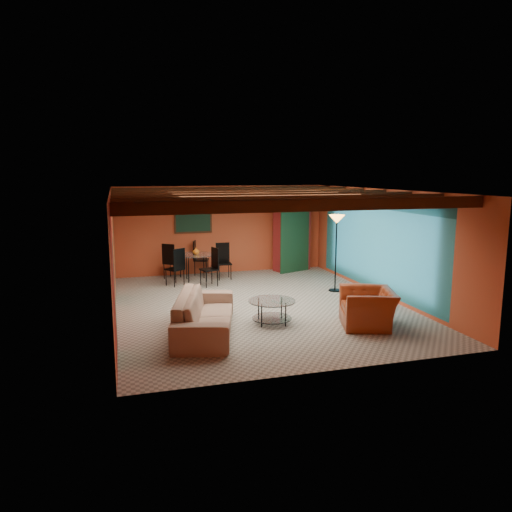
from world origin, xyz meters
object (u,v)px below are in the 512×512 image
object	(u,v)px
sofa	(205,314)
floor_lamp	(336,253)
coffee_table	(272,312)
armchair	(368,308)
potted_plant	(292,202)
vase	(196,241)
dining_table	(196,262)
armoire	(292,240)

from	to	relation	value
sofa	floor_lamp	distance (m)	4.63
coffee_table	armchair	bearing A→B (deg)	-21.42
armchair	potted_plant	world-z (taller)	potted_plant
vase	dining_table	bearing A→B (deg)	180.00
armchair	dining_table	distance (m)	5.83
floor_lamp	vase	bearing A→B (deg)	145.67
vase	sofa	bearing A→B (deg)	-97.15
potted_plant	dining_table	bearing A→B (deg)	-168.48
floor_lamp	potted_plant	xyz separation A→B (m)	(-0.15, 2.92, 1.18)
armchair	potted_plant	bearing A→B (deg)	-166.67
dining_table	floor_lamp	xyz separation A→B (m)	(3.33, -2.27, 0.48)
potted_plant	vase	bearing A→B (deg)	-168.48
coffee_table	potted_plant	xyz separation A→B (m)	(2.32, 5.11, 1.94)
dining_table	vase	size ratio (longest dim) A/B	10.39
sofa	floor_lamp	size ratio (longest dim) A/B	1.30
dining_table	vase	bearing A→B (deg)	0.00
dining_table	potted_plant	xyz separation A→B (m)	(3.18, 0.65, 1.66)
sofa	dining_table	xyz separation A→B (m)	(0.59, 4.66, 0.15)
coffee_table	potted_plant	world-z (taller)	potted_plant
armchair	vase	size ratio (longest dim) A/B	5.93
dining_table	armoire	distance (m)	3.27
potted_plant	armoire	bearing A→B (deg)	0.00
armoire	potted_plant	xyz separation A→B (m)	(0.00, 0.00, 1.22)
coffee_table	vase	world-z (taller)	vase
armchair	floor_lamp	bearing A→B (deg)	-174.37
potted_plant	sofa	bearing A→B (deg)	-125.32
sofa	vase	distance (m)	4.76
armchair	potted_plant	xyz separation A→B (m)	(0.50, 5.82, 1.81)
coffee_table	dining_table	size ratio (longest dim) A/B	0.48
vase	potted_plant	bearing A→B (deg)	11.52
sofa	potted_plant	bearing A→B (deg)	-20.39
vase	coffee_table	bearing A→B (deg)	-79.15
coffee_table	sofa	bearing A→B (deg)	-171.98
armoire	floor_lamp	bearing A→B (deg)	-107.56
armchair	potted_plant	size ratio (longest dim) A/B	2.35
armchair	vase	xyz separation A→B (m)	(-2.68, 5.17, 0.78)
sofa	dining_table	size ratio (longest dim) A/B	1.29
sofa	armoire	distance (m)	6.53
armchair	dining_table	size ratio (longest dim) A/B	0.57
vase	armchair	bearing A→B (deg)	-62.63
armoire	potted_plant	bearing A→B (deg)	0.00
sofa	vase	size ratio (longest dim) A/B	13.36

